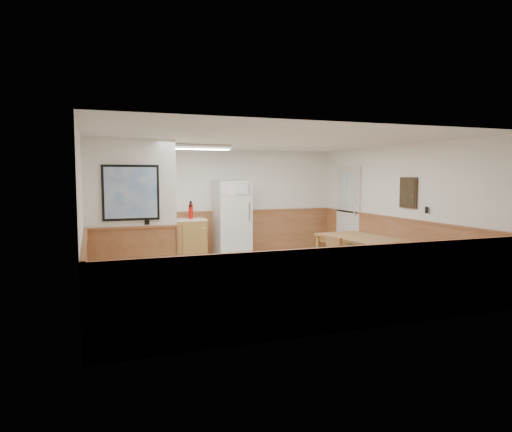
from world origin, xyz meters
name	(u,v)px	position (x,y,z in m)	size (l,w,h in m)	color
ground	(261,279)	(0.00, 0.00, 0.00)	(6.00, 6.00, 0.00)	beige
ceiling	(261,141)	(0.00, 0.00, 2.50)	(6.00, 6.00, 0.02)	white
back_wall	(217,202)	(0.00, 3.00, 1.25)	(6.00, 0.02, 2.50)	white
right_wall	(399,207)	(3.00, 0.00, 1.25)	(0.02, 6.00, 2.50)	white
left_wall	(83,216)	(-3.00, 0.00, 1.25)	(0.02, 6.00, 2.50)	white
wainscot_back	(218,233)	(0.00, 2.98, 0.50)	(6.00, 0.04, 1.00)	#AC6D45
wainscot_right	(398,244)	(2.98, 0.00, 0.50)	(0.04, 6.00, 1.00)	#AC6D45
wainscot_left	(86,263)	(-2.98, 0.00, 0.50)	(0.04, 6.00, 1.00)	#AC6D45
partition_wall	(131,215)	(-2.25, 0.19, 1.23)	(1.50, 0.20, 2.50)	white
kitchen_counter	(170,238)	(-1.21, 2.68, 0.46)	(2.20, 0.61, 1.00)	olive
exterior_door	(348,210)	(2.96, 1.90, 1.05)	(0.07, 1.02, 2.15)	silver
kitchen_window	(127,191)	(-2.10, 2.98, 1.55)	(0.80, 0.04, 1.00)	silver
wall_painting	(408,193)	(2.97, -0.30, 1.55)	(0.04, 0.50, 0.60)	#372616
fluorescent_fixture	(200,147)	(-0.80, 1.30, 2.45)	(1.20, 0.30, 0.09)	silver
refrigerator	(232,218)	(0.26, 2.63, 0.88)	(0.80, 0.73, 1.77)	silver
dining_table	(365,242)	(1.83, -0.57, 0.66)	(1.13, 2.01, 0.75)	brown
dining_bench	(407,258)	(2.70, -0.64, 0.34)	(0.47, 1.50, 0.45)	brown
dining_chair	(338,257)	(1.09, -0.89, 0.50)	(0.61, 0.45, 0.85)	brown
fire_extinguisher	(191,211)	(-0.73, 2.64, 1.08)	(0.13, 0.13, 0.41)	red
soap_bottle	(119,216)	(-2.30, 2.70, 1.01)	(0.07, 0.07, 0.21)	#167D32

